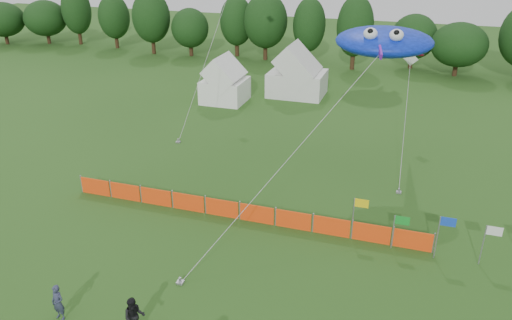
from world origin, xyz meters
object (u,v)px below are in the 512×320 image
(barrier_fence, at_px, (239,211))
(stingray_kite, at_px, (385,41))
(tent_left, at_px, (225,83))
(tent_right, at_px, (297,76))
(spectator_a, at_px, (58,303))
(spectator_b, at_px, (134,317))

(barrier_fence, height_order, stingray_kite, stingray_kite)
(tent_left, relative_size, barrier_fence, 0.19)
(tent_right, xyz_separation_m, stingray_kite, (8.63, -14.02, 6.40))
(spectator_a, height_order, spectator_b, spectator_b)
(tent_left, distance_m, spectator_b, 29.36)
(tent_left, distance_m, barrier_fence, 20.89)
(spectator_a, bearing_deg, tent_left, 106.94)
(barrier_fence, distance_m, stingray_kite, 13.42)
(spectator_b, bearing_deg, spectator_a, 153.18)
(spectator_b, bearing_deg, tent_left, 74.98)
(barrier_fence, relative_size, spectator_b, 11.74)
(tent_right, bearing_deg, stingray_kite, -58.41)
(spectator_a, distance_m, spectator_b, 3.34)
(stingray_kite, bearing_deg, tent_right, 121.59)
(tent_left, xyz_separation_m, barrier_fence, (8.31, -19.13, -1.20))
(tent_left, xyz_separation_m, tent_right, (5.77, 3.97, 0.17))
(stingray_kite, bearing_deg, spectator_b, -110.76)
(tent_left, relative_size, tent_right, 0.73)
(spectator_a, bearing_deg, spectator_b, 11.66)
(tent_left, distance_m, spectator_a, 28.87)
(barrier_fence, xyz_separation_m, spectator_b, (-0.86, -9.26, 0.35))
(tent_left, bearing_deg, barrier_fence, -66.53)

